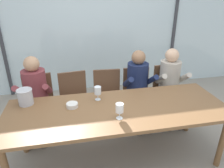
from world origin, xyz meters
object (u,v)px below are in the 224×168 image
at_px(person_maroon_top, 35,93).
at_px(chair_near_window_right, 167,87).
at_px(chair_near_curtain, 39,99).
at_px(chair_center, 108,94).
at_px(chair_right_of_center, 137,91).
at_px(wine_glass_near_bucket, 120,109).
at_px(dining_table, 118,113).
at_px(chair_left_of_center, 74,96).
at_px(tasting_bowl, 72,105).
at_px(ice_bucket_primary, 25,97).
at_px(wine_glass_by_left_taster, 98,91).
at_px(person_beige_jumper, 171,82).
at_px(person_navy_polo, 139,84).

bearing_deg(person_maroon_top, chair_near_window_right, 7.55).
xyz_separation_m(chair_near_curtain, chair_center, (1.04, -0.02, 0.00)).
height_order(chair_right_of_center, wine_glass_near_bucket, wine_glass_near_bucket).
bearing_deg(dining_table, person_maroon_top, 144.21).
distance_m(chair_left_of_center, wine_glass_near_bucket, 1.21).
bearing_deg(chair_center, tasting_bowl, -123.26).
relative_size(chair_left_of_center, ice_bucket_primary, 4.52).
height_order(chair_near_window_right, tasting_bowl, chair_near_window_right).
distance_m(chair_near_curtain, person_maroon_top, 0.22).
bearing_deg(dining_table, wine_glass_near_bucket, -98.98).
xyz_separation_m(wine_glass_by_left_taster, wine_glass_near_bucket, (0.17, -0.46, 0.00)).
xyz_separation_m(dining_table, chair_left_of_center, (-0.49, 0.86, -0.18)).
xyz_separation_m(chair_left_of_center, ice_bucket_primary, (-0.56, -0.55, 0.34)).
xyz_separation_m(chair_right_of_center, chair_near_window_right, (0.53, 0.02, 0.00)).
bearing_deg(ice_bucket_primary, tasting_bowl, -18.87).
bearing_deg(dining_table, ice_bucket_primary, 163.46).
bearing_deg(tasting_bowl, person_beige_jumper, 21.46).
bearing_deg(person_navy_polo, chair_near_curtain, 172.34).
bearing_deg(ice_bucket_primary, chair_near_window_right, 15.20).
height_order(chair_center, wine_glass_by_left_taster, wine_glass_by_left_taster).
relative_size(dining_table, chair_right_of_center, 2.96).
bearing_deg(tasting_bowl, chair_right_of_center, 35.14).
height_order(person_beige_jumper, tasting_bowl, person_beige_jumper).
bearing_deg(chair_near_window_right, person_beige_jumper, -99.89).
xyz_separation_m(person_navy_polo, person_beige_jumper, (0.53, 0.00, 0.00)).
distance_m(chair_left_of_center, chair_near_window_right, 1.54).
bearing_deg(person_maroon_top, dining_table, -32.27).
bearing_deg(chair_left_of_center, chair_near_curtain, 171.53).
xyz_separation_m(chair_center, person_beige_jumper, (0.99, -0.12, 0.17)).
bearing_deg(tasting_bowl, wine_glass_near_bucket, -34.56).
bearing_deg(chair_right_of_center, wine_glass_by_left_taster, -138.72).
bearing_deg(chair_center, person_beige_jumper, -3.40).
relative_size(chair_near_curtain, chair_near_window_right, 1.00).
height_order(chair_center, ice_bucket_primary, ice_bucket_primary).
bearing_deg(chair_right_of_center, dining_table, -120.04).
bearing_deg(chair_left_of_center, person_maroon_top, -173.34).
bearing_deg(wine_glass_by_left_taster, dining_table, -51.88).
bearing_deg(chair_center, dining_table, -88.49).
distance_m(chair_center, wine_glass_near_bucket, 1.12).
bearing_deg(tasting_bowl, ice_bucket_primary, 161.13).
bearing_deg(person_maroon_top, chair_left_of_center, 16.96).
bearing_deg(person_maroon_top, person_beige_jumper, 3.52).
bearing_deg(dining_table, chair_near_window_right, 39.99).
distance_m(person_beige_jumper, wine_glass_by_left_taster, 1.33).
relative_size(person_beige_jumper, ice_bucket_primary, 6.19).
relative_size(chair_near_curtain, person_beige_jumper, 0.73).
bearing_deg(chair_left_of_center, chair_center, -7.31).
xyz_separation_m(chair_right_of_center, wine_glass_by_left_taster, (-0.72, -0.60, 0.36)).
bearing_deg(chair_center, wine_glass_by_left_taster, -107.15).
height_order(person_maroon_top, person_navy_polo, same).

